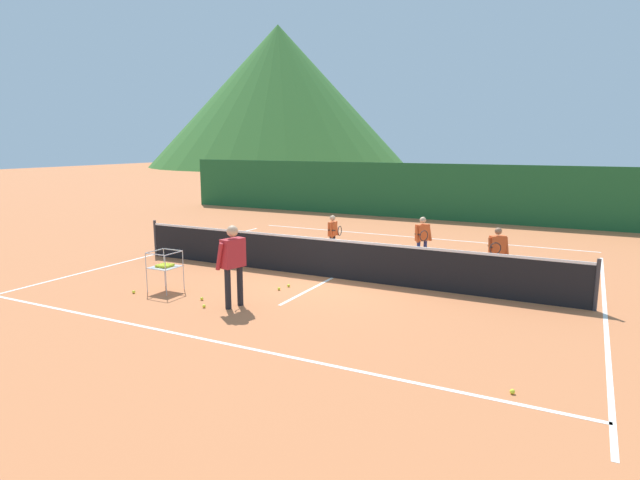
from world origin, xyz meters
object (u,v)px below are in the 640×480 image
(instructor, at_px, (233,258))
(tennis_ball_4, at_px, (512,392))
(tennis_ball_3, at_px, (279,289))
(tennis_ball_5, at_px, (202,299))
(tennis_ball_1, at_px, (289,286))
(student_1, at_px, (422,236))
(tennis_ball_0, at_px, (134,292))
(tennis_net, at_px, (333,258))
(ball_cart, at_px, (165,266))
(student_0, at_px, (333,231))
(student_2, at_px, (497,248))
(tennis_ball_2, at_px, (204,306))

(instructor, distance_m, tennis_ball_4, 5.80)
(tennis_ball_3, bearing_deg, instructor, -96.69)
(tennis_ball_5, bearing_deg, tennis_ball_4, -13.22)
(tennis_ball_1, bearing_deg, student_1, 61.33)
(tennis_ball_0, xyz_separation_m, tennis_ball_4, (8.09, -1.24, 0.00))
(tennis_ball_1, bearing_deg, tennis_ball_3, -99.72)
(tennis_net, bearing_deg, tennis_ball_1, -113.97)
(tennis_net, height_order, tennis_ball_4, tennis_net)
(tennis_net, xyz_separation_m, ball_cart, (-2.83, -2.74, 0.08))
(instructor, bearing_deg, tennis_ball_0, -175.25)
(student_0, xyz_separation_m, student_2, (4.71, -0.69, 0.05))
(student_1, xyz_separation_m, ball_cart, (-4.33, -5.26, -0.20))
(ball_cart, bearing_deg, tennis_ball_1, 33.60)
(tennis_net, relative_size, tennis_ball_4, 169.99)
(tennis_net, bearing_deg, student_0, 115.37)
(tennis_ball_1, bearing_deg, tennis_net, 66.03)
(tennis_ball_3, distance_m, tennis_ball_4, 6.10)
(instructor, xyz_separation_m, tennis_ball_3, (0.17, 1.45, -0.97))
(student_1, relative_size, tennis_ball_3, 19.01)
(instructor, relative_size, tennis_ball_4, 24.54)
(tennis_net, bearing_deg, ball_cart, -135.95)
(student_2, relative_size, tennis_ball_4, 18.68)
(student_2, height_order, tennis_ball_1, student_2)
(tennis_ball_1, bearing_deg, ball_cart, -146.40)
(student_2, bearing_deg, instructor, -132.95)
(student_0, xyz_separation_m, tennis_ball_5, (-0.53, -5.31, -0.68))
(student_2, xyz_separation_m, tennis_ball_0, (-6.92, -4.90, -0.73))
(student_1, height_order, tennis_ball_3, student_1)
(student_2, bearing_deg, tennis_ball_4, -79.18)
(student_0, xyz_separation_m, student_1, (2.62, 0.15, 0.06))
(tennis_net, bearing_deg, tennis_ball_4, -43.07)
(tennis_net, distance_m, tennis_ball_0, 4.65)
(tennis_ball_1, relative_size, tennis_ball_2, 1.00)
(student_0, bearing_deg, ball_cart, -108.50)
(student_1, bearing_deg, tennis_ball_4, -64.93)
(tennis_ball_0, distance_m, tennis_ball_1, 3.43)
(tennis_ball_1, bearing_deg, student_0, 99.22)
(student_1, height_order, tennis_ball_4, student_1)
(student_1, relative_size, tennis_ball_5, 19.01)
(tennis_net, relative_size, student_1, 8.94)
(tennis_ball_3, bearing_deg, tennis_ball_2, -110.62)
(student_1, distance_m, tennis_ball_5, 6.35)
(student_2, relative_size, tennis_ball_0, 18.68)
(tennis_ball_5, bearing_deg, tennis_ball_0, -170.89)
(tennis_net, xyz_separation_m, tennis_ball_5, (-1.65, -2.95, -0.47))
(tennis_net, relative_size, instructor, 6.93)
(tennis_ball_1, xyz_separation_m, tennis_ball_2, (-0.73, -2.12, 0.00))
(student_2, distance_m, ball_cart, 7.80)
(tennis_ball_1, height_order, tennis_ball_2, same)
(tennis_ball_2, relative_size, tennis_ball_4, 1.00)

